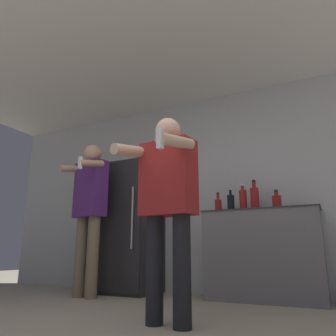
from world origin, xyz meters
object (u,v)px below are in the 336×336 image
Objects in this scene: refrigerator at (132,227)px; bottle_dark_rum at (277,202)px; bottle_amber_bourbon at (255,198)px; person_woman_foreground at (167,197)px; bottle_tall_gin at (231,203)px; person_man_side at (89,204)px; bottle_short_whiskey at (218,205)px; bottle_clear_vodka at (243,200)px.

refrigerator reaches higher than bottle_dark_rum.
bottle_amber_bourbon is at bearing 180.00° from bottle_dark_rum.
bottle_tall_gin is at bearing 87.79° from person_woman_foreground.
bottle_tall_gin is 1.27× the size of bottle_dark_rum.
person_woman_foreground is at bearing -31.18° from person_man_side.
bottle_short_whiskey reaches higher than bottle_dark_rum.
bottle_dark_rum is 0.14× the size of person_woman_foreground.
bottle_short_whiskey is at bearing 93.46° from person_woman_foreground.
bottle_amber_bourbon is (0.13, 0.00, 0.01)m from bottle_clear_vodka.
bottle_clear_vodka is 0.30m from bottle_short_whiskey.
refrigerator is 1.47m from bottle_clear_vodka.
bottle_short_whiskey is at bearing 24.84° from person_man_side.
person_man_side is (-1.40, -0.65, 0.01)m from bottle_short_whiskey.
refrigerator is at bearing -177.03° from bottle_clear_vodka.
bottle_short_whiskey is at bearing 3.74° from refrigerator.
bottle_clear_vodka is 0.37m from bottle_dark_rum.
person_woman_foreground is at bearing -97.52° from bottle_clear_vodka.
person_man_side is at bearing -160.52° from bottle_amber_bourbon.
bottle_short_whiskey is (1.15, 0.08, 0.22)m from refrigerator.
bottle_amber_bourbon is (0.28, 0.00, 0.04)m from bottle_tall_gin.
bottle_dark_rum is at bearing 0.00° from bottle_tall_gin.
bottle_dark_rum is at bearing 0.00° from bottle_amber_bourbon.
person_man_side is at bearing -155.16° from bottle_short_whiskey.
refrigerator is 1.93m from person_woman_foreground.
person_man_side reaches higher than bottle_short_whiskey.
bottle_dark_rum is at bearing 0.00° from bottle_clear_vodka.
person_woman_foreground is (0.09, -1.55, -0.14)m from bottle_short_whiskey.
bottle_short_whiskey is 1.54m from person_man_side.
person_woman_foreground is at bearing -86.54° from bottle_short_whiskey.
refrigerator is 1.61m from bottle_amber_bourbon.
bottle_short_whiskey is 0.16× the size of person_woman_foreground.
bottle_clear_vodka is at bearing 0.00° from bottle_short_whiskey.
bottle_amber_bourbon is at bearing 77.70° from person_woman_foreground.
person_man_side is at bearing -162.60° from bottle_dark_rum.
bottle_tall_gin is 0.18× the size of person_woman_foreground.
bottle_amber_bourbon reaches higher than bottle_tall_gin.
bottle_tall_gin is at bearing 0.00° from bottle_short_whiskey.
person_woman_foreground is (-0.34, -1.55, -0.19)m from bottle_amber_bourbon.
bottle_tall_gin is 0.15m from bottle_short_whiskey.
person_man_side reaches higher than bottle_dark_rum.
bottle_tall_gin is 0.16× the size of person_man_side.
bottle_tall_gin is at bearing 180.00° from bottle_clear_vodka.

